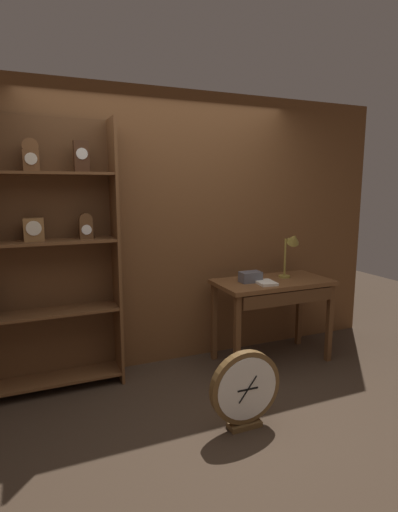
{
  "coord_description": "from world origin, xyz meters",
  "views": [
    {
      "loc": [
        -1.2,
        -2.38,
        1.72
      ],
      "look_at": [
        0.1,
        0.69,
        1.14
      ],
      "focal_mm": 28.51,
      "sensor_mm": 36.0,
      "label": 1
    }
  ],
  "objects_px": {
    "bookshelf": "(32,256)",
    "open_repair_manual": "(266,283)",
    "toolbox_small": "(250,277)",
    "desk_lamp": "(292,245)",
    "round_clock_large": "(245,389)",
    "workbench": "(274,292)"
  },
  "relations": [
    {
      "from": "round_clock_large",
      "to": "desk_lamp",
      "type": "bearing_deg",
      "value": 42.28
    },
    {
      "from": "workbench",
      "to": "toolbox_small",
      "type": "distance_m",
      "value": 0.29
    },
    {
      "from": "workbench",
      "to": "desk_lamp",
      "type": "xyz_separation_m",
      "value": [
        0.22,
        0.05,
        0.44
      ]
    },
    {
      "from": "bookshelf",
      "to": "toolbox_small",
      "type": "xyz_separation_m",
      "value": [
        1.9,
        -0.24,
        -0.29
      ]
    },
    {
      "from": "workbench",
      "to": "toolbox_small",
      "type": "bearing_deg",
      "value": 170.04
    },
    {
      "from": "open_repair_manual",
      "to": "round_clock_large",
      "type": "relative_size",
      "value": 0.38
    },
    {
      "from": "workbench",
      "to": "toolbox_small",
      "type": "xyz_separation_m",
      "value": [
        -0.24,
        0.04,
        0.16
      ]
    },
    {
      "from": "bookshelf",
      "to": "desk_lamp",
      "type": "xyz_separation_m",
      "value": [
        2.36,
        -0.23,
        -0.01
      ]
    },
    {
      "from": "bookshelf",
      "to": "round_clock_large",
      "type": "relative_size",
      "value": 3.93
    },
    {
      "from": "bookshelf",
      "to": "desk_lamp",
      "type": "bearing_deg",
      "value": -5.53
    },
    {
      "from": "open_repair_manual",
      "to": "toolbox_small",
      "type": "bearing_deg",
      "value": 133.58
    },
    {
      "from": "bookshelf",
      "to": "open_repair_manual",
      "type": "height_order",
      "value": "bookshelf"
    },
    {
      "from": "workbench",
      "to": "open_repair_manual",
      "type": "relative_size",
      "value": 5.12
    },
    {
      "from": "toolbox_small",
      "to": "round_clock_large",
      "type": "bearing_deg",
      "value": -121.37
    },
    {
      "from": "desk_lamp",
      "to": "toolbox_small",
      "type": "xyz_separation_m",
      "value": [
        -0.46,
        -0.01,
        -0.28
      ]
    },
    {
      "from": "round_clock_large",
      "to": "workbench",
      "type": "bearing_deg",
      "value": 47.78
    },
    {
      "from": "workbench",
      "to": "round_clock_large",
      "type": "height_order",
      "value": "workbench"
    },
    {
      "from": "workbench",
      "to": "desk_lamp",
      "type": "height_order",
      "value": "desk_lamp"
    },
    {
      "from": "desk_lamp",
      "to": "toolbox_small",
      "type": "bearing_deg",
      "value": -179.22
    },
    {
      "from": "toolbox_small",
      "to": "desk_lamp",
      "type": "bearing_deg",
      "value": 0.78
    },
    {
      "from": "desk_lamp",
      "to": "open_repair_manual",
      "type": "relative_size",
      "value": 2.14
    },
    {
      "from": "toolbox_small",
      "to": "round_clock_large",
      "type": "height_order",
      "value": "toolbox_small"
    }
  ]
}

